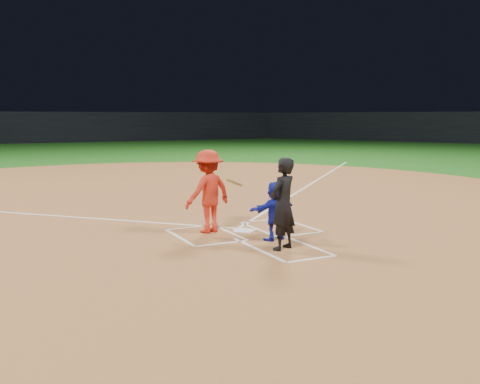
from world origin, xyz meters
name	(u,v)px	position (x,y,z in m)	size (l,w,h in m)	color
ground	(244,231)	(0.00, 0.00, 0.00)	(120.00, 120.00, 0.00)	#185415
home_plate_dirt	(162,197)	(0.00, 6.00, 0.01)	(28.00, 28.00, 0.01)	#925A2F
stadium_wall_far	(32,127)	(0.00, 48.00, 1.60)	(80.00, 1.20, 3.20)	black
home_plate	(244,231)	(0.00, 0.00, 0.02)	(0.60, 0.60, 0.02)	white
catcher	(275,211)	(0.19, -1.11, 0.65)	(1.19, 0.38, 1.28)	#141CA9
umpire	(283,204)	(-0.10, -1.91, 0.94)	(0.68, 0.44, 1.85)	black
chalk_markings	(169,200)	(0.00, 5.29, 0.01)	(28.35, 17.32, 0.01)	white
batter_at_plate	(208,191)	(-0.79, 0.26, 0.96)	(1.63, 1.04, 1.90)	red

